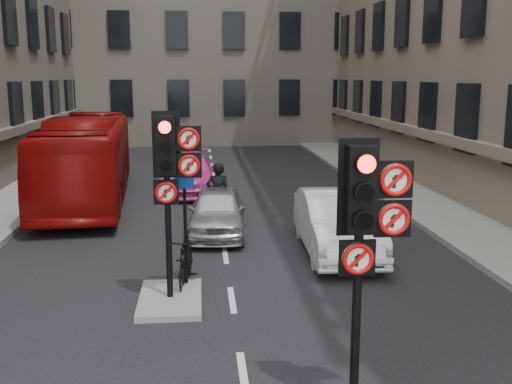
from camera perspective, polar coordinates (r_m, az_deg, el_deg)
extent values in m
cube|color=gray|center=(20.18, 17.41, -1.65)|extent=(3.00, 50.00, 0.16)
cube|color=gray|center=(11.94, -8.15, -10.07)|extent=(1.20, 2.00, 0.12)
cylinder|color=black|center=(8.04, 9.50, -12.08)|extent=(0.12, 0.12, 2.40)
cube|color=black|center=(7.53, 9.92, 0.26)|extent=(0.36, 0.28, 1.10)
cube|color=black|center=(7.65, 9.67, 0.45)|extent=(0.52, 0.03, 1.25)
cylinder|color=#FF1407|center=(7.24, 10.52, 2.63)|extent=(0.22, 0.01, 0.22)
cylinder|color=black|center=(7.30, 10.42, -0.09)|extent=(0.22, 0.01, 0.22)
cylinder|color=black|center=(7.37, 10.33, -2.76)|extent=(0.22, 0.01, 0.22)
cube|color=black|center=(7.61, 13.04, 1.18)|extent=(0.47, 0.05, 0.47)
cylinder|color=white|center=(7.57, 13.14, 1.12)|extent=(0.41, 0.02, 0.41)
torus|color=#BF0C0A|center=(7.56, 13.17, 1.11)|extent=(0.41, 0.06, 0.41)
cube|color=#BF0C0A|center=(7.56, 13.19, 1.10)|extent=(0.25, 0.01, 0.25)
cube|color=black|center=(7.71, 12.88, -2.49)|extent=(0.47, 0.05, 0.47)
cylinder|color=white|center=(7.67, 12.98, -2.55)|extent=(0.41, 0.02, 0.41)
torus|color=#BF0C0A|center=(7.66, 13.01, -2.58)|extent=(0.41, 0.06, 0.41)
cube|color=#BF0C0A|center=(7.66, 13.02, -2.59)|extent=(0.25, 0.01, 0.25)
cube|color=black|center=(7.72, 9.60, -6.20)|extent=(0.47, 0.05, 0.47)
cylinder|color=white|center=(7.68, 9.68, -6.28)|extent=(0.41, 0.02, 0.41)
torus|color=#BF0C0A|center=(7.67, 9.71, -6.32)|extent=(0.41, 0.06, 0.41)
cube|color=#BF0C0A|center=(7.66, 9.72, -6.33)|extent=(0.25, 0.01, 0.25)
cylinder|color=black|center=(11.55, -8.32, -4.22)|extent=(0.12, 0.12, 2.40)
cube|color=black|center=(11.22, -8.57, 4.43)|extent=(0.36, 0.28, 1.10)
cube|color=black|center=(11.35, -8.54, 4.51)|extent=(0.52, 0.03, 1.25)
cylinder|color=#FF1407|center=(10.94, -8.69, 6.11)|extent=(0.22, 0.02, 0.22)
cylinder|color=black|center=(10.98, -8.64, 4.29)|extent=(0.22, 0.02, 0.22)
cylinder|color=black|center=(11.02, -8.59, 2.48)|extent=(0.22, 0.02, 0.22)
cube|color=black|center=(11.17, -6.44, 5.08)|extent=(0.47, 0.05, 0.47)
cylinder|color=white|center=(11.13, -6.44, 5.06)|extent=(0.41, 0.02, 0.41)
torus|color=#BF0C0A|center=(11.12, -6.44, 5.05)|extent=(0.41, 0.06, 0.41)
cube|color=#BF0C0A|center=(11.11, -6.44, 5.05)|extent=(0.25, 0.02, 0.25)
cube|color=black|center=(11.24, -6.38, 2.54)|extent=(0.47, 0.05, 0.47)
cylinder|color=white|center=(11.20, -6.39, 2.51)|extent=(0.41, 0.02, 0.41)
torus|color=#BF0C0A|center=(11.18, -6.39, 2.50)|extent=(0.41, 0.06, 0.41)
cube|color=#BF0C0A|center=(11.18, -6.39, 2.50)|extent=(0.25, 0.02, 0.25)
cube|color=black|center=(11.34, -8.55, 0.00)|extent=(0.47, 0.05, 0.47)
cylinder|color=white|center=(11.30, -8.56, -0.04)|extent=(0.41, 0.02, 0.41)
torus|color=#BF0C0A|center=(11.28, -8.57, -0.06)|extent=(0.41, 0.06, 0.41)
cube|color=#BF0C0A|center=(11.28, -8.57, -0.06)|extent=(0.25, 0.02, 0.25)
imported|color=#9FA1A6|center=(16.57, -3.71, -1.84)|extent=(1.79, 3.91, 1.30)
imported|color=white|center=(14.92, 7.67, -2.95)|extent=(1.76, 4.66, 1.52)
imported|color=#DC409F|center=(22.84, -6.53, 1.84)|extent=(2.09, 4.97, 1.43)
imported|color=maroon|center=(21.70, -15.79, 3.05)|extent=(3.31, 10.77, 2.96)
imported|color=black|center=(12.72, -6.71, -6.41)|extent=(0.71, 1.85, 1.08)
imported|color=black|center=(17.37, -3.63, -0.24)|extent=(0.70, 0.47, 1.89)
cylinder|color=black|center=(12.28, -6.75, -3.58)|extent=(0.07, 0.07, 2.27)
cube|color=navy|center=(12.01, -6.86, 1.08)|extent=(0.40, 0.05, 0.32)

